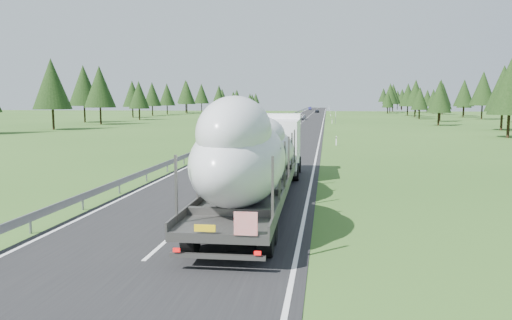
# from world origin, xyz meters

# --- Properties ---
(ground) EXTENTS (400.00, 400.00, 0.00)m
(ground) POSITION_xyz_m (0.00, 0.00, 0.00)
(ground) COLOR #2D521B
(ground) RESTS_ON ground
(road_surface) EXTENTS (10.00, 400.00, 0.02)m
(road_surface) POSITION_xyz_m (0.00, 100.00, 0.01)
(road_surface) COLOR black
(road_surface) RESTS_ON ground
(guardrail) EXTENTS (0.10, 400.00, 0.76)m
(guardrail) POSITION_xyz_m (-5.30, 99.94, 0.60)
(guardrail) COLOR slate
(guardrail) RESTS_ON ground
(marker_posts) EXTENTS (0.13, 350.08, 1.00)m
(marker_posts) POSITION_xyz_m (6.50, 155.00, 0.54)
(marker_posts) COLOR silver
(marker_posts) RESTS_ON ground
(highway_sign) EXTENTS (0.08, 0.90, 2.60)m
(highway_sign) POSITION_xyz_m (7.20, 80.00, 1.81)
(highway_sign) COLOR slate
(highway_sign) RESTS_ON ground
(tree_line_right) EXTENTS (26.89, 343.32, 12.57)m
(tree_line_right) POSITION_xyz_m (39.13, 119.18, 6.95)
(tree_line_right) COLOR black
(tree_line_right) RESTS_ON ground
(tree_line_left) EXTENTS (15.84, 341.76, 12.59)m
(tree_line_left) POSITION_xyz_m (-44.63, 129.71, 7.06)
(tree_line_left) COLOR black
(tree_line_left) RESTS_ON ground
(boat_truck) EXTENTS (3.38, 21.44, 5.06)m
(boat_truck) POSITION_xyz_m (2.34, -1.78, 2.54)
(boat_truck) COLOR white
(boat_truck) RESTS_ON ground
(distant_van) EXTENTS (3.08, 5.93, 1.60)m
(distant_van) POSITION_xyz_m (-1.46, 101.49, 0.80)
(distant_van) COLOR silver
(distant_van) RESTS_ON ground
(distant_car_dark) EXTENTS (1.68, 3.82, 1.28)m
(distant_car_dark) POSITION_xyz_m (1.61, 169.01, 0.64)
(distant_car_dark) COLOR black
(distant_car_dark) RESTS_ON ground
(distant_car_blue) EXTENTS (1.65, 4.38, 1.43)m
(distant_car_blue) POSITION_xyz_m (-3.05, 224.49, 0.71)
(distant_car_blue) COLOR #1C1B4D
(distant_car_blue) RESTS_ON ground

